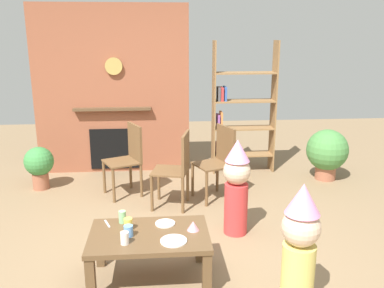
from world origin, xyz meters
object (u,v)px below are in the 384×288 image
coffee_table (149,241)px  potted_plant_tall (327,152)px  paper_cup_far_left (125,238)px  child_with_cone_hat (300,246)px  dining_chair_left (128,155)px  dining_chair_right (219,158)px  potted_plant_short (39,164)px  bookshelf (238,114)px  birthday_cake_slice (193,226)px  paper_cup_near_left (128,231)px  paper_cup_center (128,224)px  dining_chair_middle (178,165)px  paper_cup_near_right (122,217)px  paper_plate_front (174,241)px  paper_plate_rear (165,223)px  child_in_pink (237,185)px

coffee_table → potted_plant_tall: 3.34m
paper_cup_far_left → child_with_cone_hat: 1.30m
potted_plant_tall → dining_chair_left: bearing=-173.1°
dining_chair_right → potted_plant_short: bearing=-34.5°
paper_cup_far_left → child_with_cone_hat: (1.26, -0.33, 0.05)m
bookshelf → dining_chair_right: size_ratio=2.11×
birthday_cake_slice → dining_chair_right: dining_chair_right is taller
bookshelf → paper_cup_near_left: size_ratio=20.78×
coffee_table → paper_cup_center: 0.23m
bookshelf → dining_chair_middle: bearing=-126.9°
paper_cup_near_right → birthday_cake_slice: bearing=-18.1°
coffee_table → dining_chair_left: dining_chair_left is taller
paper_plate_front → dining_chair_right: (0.64, 1.90, 0.08)m
paper_cup_far_left → paper_plate_rear: size_ratio=0.59×
bookshelf → coffee_table: (-1.26, -2.77, -0.50)m
bookshelf → potted_plant_short: bookshelf is taller
paper_plate_rear → potted_plant_short: (-1.60, 2.08, -0.09)m
paper_plate_front → dining_chair_middle: (0.12, 1.65, 0.08)m
paper_cup_far_left → child_in_pink: 1.41m
child_with_cone_hat → dining_chair_left: bearing=-36.9°
paper_cup_near_left → dining_chair_left: size_ratio=0.10×
paper_cup_center → dining_chair_right: size_ratio=0.11×
paper_cup_far_left → child_in_pink: bearing=41.9°
paper_plate_front → child_in_pink: (0.67, 0.94, 0.09)m
bookshelf → potted_plant_short: size_ratio=3.35×
birthday_cake_slice → dining_chair_middle: (-0.05, 1.47, 0.04)m
child_with_cone_hat → potted_plant_tall: size_ratio=1.41×
coffee_table → potted_plant_short: size_ratio=1.71×
bookshelf → birthday_cake_slice: (-0.90, -2.74, -0.39)m
paper_plate_rear → dining_chair_left: (-0.42, 1.80, 0.08)m
dining_chair_left → dining_chair_right: (1.12, -0.21, 0.00)m
paper_plate_front → birthday_cake_slice: (0.17, 0.18, 0.03)m
coffee_table → child_in_pink: size_ratio=0.98×
dining_chair_right → bookshelf: bearing=-135.3°
coffee_table → child_with_cone_hat: bearing=-24.0°
paper_cup_near_right → dining_chair_left: bearing=91.8°
paper_plate_front → paper_cup_near_left: bearing=161.5°
paper_cup_far_left → paper_plate_rear: (0.32, 0.32, -0.04)m
dining_chair_middle → potted_plant_tall: size_ratio=1.27×
paper_plate_rear → paper_cup_far_left: bearing=-135.1°
paper_cup_near_right → child_with_cone_hat: bearing=-28.3°
dining_chair_left → dining_chair_right: 1.14m
paper_plate_front → child_in_pink: bearing=54.3°
coffee_table → potted_plant_tall: (2.43, 2.29, 0.04)m
paper_cup_near_left → dining_chair_right: dining_chair_right is taller
paper_cup_far_left → dining_chair_left: size_ratio=0.11×
dining_chair_left → dining_chair_middle: bearing=117.4°
dining_chair_right → potted_plant_short: size_ratio=1.59×
paper_plate_front → dining_chair_right: bearing=71.4°
paper_plate_rear → dining_chair_middle: (0.18, 1.34, 0.08)m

